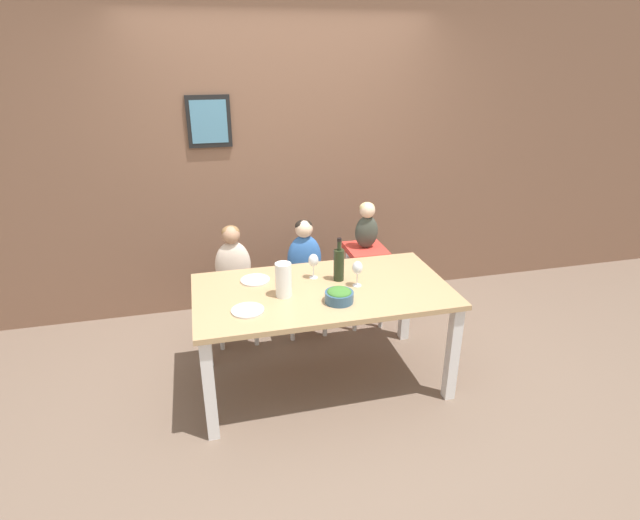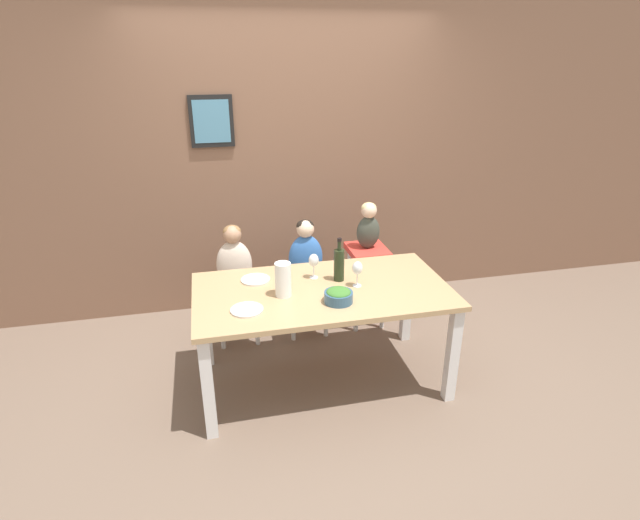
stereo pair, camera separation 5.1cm
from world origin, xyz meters
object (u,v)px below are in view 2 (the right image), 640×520
at_px(chair_right_highchair, 367,265).
at_px(wine_glass_far, 314,261).
at_px(chair_far_left, 237,295).
at_px(person_baby_right, 368,224).
at_px(dinner_plate_front_left, 247,310).
at_px(wine_glass_near, 357,269).
at_px(paper_towel_roll, 283,280).
at_px(wine_bottle, 339,264).
at_px(person_child_center, 306,252).
at_px(salad_bowl_large, 339,295).
at_px(chair_far_center, 306,288).
at_px(dinner_plate_back_left, 255,280).
at_px(person_child_left, 234,258).

height_order(chair_right_highchair, wine_glass_far, wine_glass_far).
bearing_deg(chair_right_highchair, chair_far_left, -180.00).
bearing_deg(person_baby_right, chair_right_highchair, -90.00).
bearing_deg(dinner_plate_front_left, wine_glass_near, 13.27).
bearing_deg(paper_towel_roll, wine_bottle, 19.72).
xyz_separation_m(chair_right_highchair, person_baby_right, (0.00, 0.00, 0.36)).
distance_m(person_child_center, wine_glass_near, 0.77).
bearing_deg(wine_glass_near, person_child_center, 105.86).
relative_size(person_baby_right, salad_bowl_large, 2.09).
relative_size(chair_far_left, dinner_plate_front_left, 2.31).
relative_size(wine_glass_far, salad_bowl_large, 0.98).
relative_size(chair_far_center, dinner_plate_back_left, 2.31).
bearing_deg(person_baby_right, person_child_center, -179.96).
bearing_deg(person_baby_right, dinner_plate_front_left, -139.76).
xyz_separation_m(person_child_center, wine_bottle, (0.11, -0.61, 0.14)).
xyz_separation_m(chair_far_center, chair_right_highchair, (0.52, 0.00, 0.15)).
distance_m(salad_bowl_large, dinner_plate_front_left, 0.58).
distance_m(chair_right_highchair, person_baby_right, 0.36).
distance_m(wine_bottle, wine_glass_near, 0.15).
xyz_separation_m(chair_right_highchair, dinner_plate_front_left, (-1.07, -0.90, 0.19)).
relative_size(chair_far_left, person_child_left, 0.91).
bearing_deg(dinner_plate_front_left, wine_glass_far, 36.65).
xyz_separation_m(chair_far_left, wine_bottle, (0.68, -0.61, 0.46)).
height_order(chair_far_center, person_child_center, person_child_center).
relative_size(chair_far_left, chair_far_center, 1.00).
relative_size(person_child_left, wine_bottle, 1.66).
bearing_deg(person_child_center, person_child_left, 180.00).
bearing_deg(person_child_left, wine_glass_far, -45.76).
xyz_separation_m(person_child_center, wine_glass_far, (-0.05, -0.53, 0.15)).
bearing_deg(wine_bottle, chair_far_left, 138.22).
height_order(chair_far_left, chair_far_center, same).
xyz_separation_m(dinner_plate_front_left, dinner_plate_back_left, (0.10, 0.42, 0.00)).
relative_size(paper_towel_roll, wine_glass_near, 1.28).
bearing_deg(dinner_plate_front_left, person_child_center, 58.70).
bearing_deg(chair_right_highchair, salad_bowl_large, -118.24).
xyz_separation_m(wine_bottle, dinner_plate_back_left, (-0.56, 0.12, -0.12)).
height_order(wine_glass_near, salad_bowl_large, wine_glass_near).
relative_size(person_child_left, salad_bowl_large, 2.80).
height_order(wine_bottle, dinner_plate_front_left, wine_bottle).
distance_m(chair_far_center, person_child_left, 0.65).
bearing_deg(chair_far_center, chair_right_highchair, 0.00).
height_order(chair_far_center, person_baby_right, person_baby_right).
bearing_deg(dinner_plate_front_left, chair_far_center, 58.68).
xyz_separation_m(person_child_left, wine_bottle, (0.68, -0.61, 0.14)).
xyz_separation_m(person_child_center, salad_bowl_large, (0.03, -0.92, 0.06)).
bearing_deg(wine_bottle, wine_glass_near, -51.44).
bearing_deg(paper_towel_roll, person_child_left, 109.60).
bearing_deg(wine_glass_far, chair_far_left, 134.27).
bearing_deg(chair_far_center, person_baby_right, 0.12).
distance_m(chair_far_center, person_child_center, 0.32).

